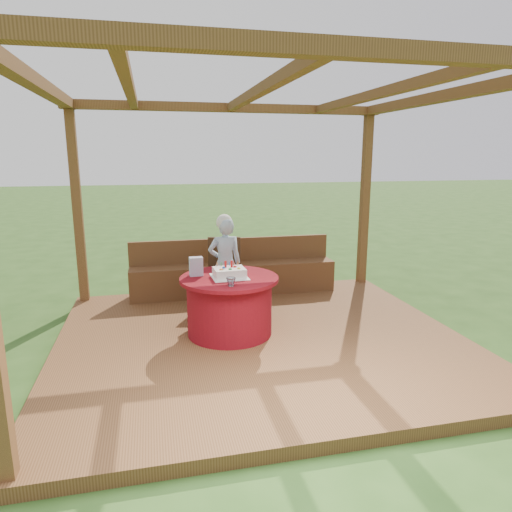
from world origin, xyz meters
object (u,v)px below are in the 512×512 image
Objects in this scene: table at (230,305)px; elderly_woman at (225,261)px; birthday_cake at (229,272)px; gift_bag at (196,266)px; chair at (224,267)px; drinking_glass at (231,282)px; bench at (234,276)px.

elderly_woman reaches higher than table.
birthday_cake is 0.39m from gift_bag.
drinking_glass is (-0.16, -1.50, 0.21)m from chair.
table is 1.16m from chair.
gift_bag is at bearing -115.46° from chair.
gift_bag is (-0.35, 0.14, 0.44)m from table.
chair is at bearing 84.45° from elderly_woman.
table is 5.20× the size of gift_bag.
gift_bag is at bearing -120.71° from elderly_woman.
chair reaches higher than bench.
chair is (-0.21, -0.41, 0.24)m from bench.
bench is 7.35× the size of birthday_cake.
gift_bag is (-0.47, -0.99, 0.27)m from chair.
elderly_woman is at bearing 56.95° from gift_bag.
gift_bag is 0.60m from drinking_glass.
bench is 30.27× the size of drinking_glass.
elderly_woman is at bearing 83.73° from drinking_glass.
drinking_glass is (-0.04, -0.37, 0.38)m from table.
gift_bag is at bearing -115.86° from bench.
elderly_woman is at bearing -95.55° from chair.
chair is 1.17m from birthday_cake.
elderly_woman is 0.92m from birthday_cake.
gift_bag is at bearing 157.91° from table.
drinking_glass is at bearing -96.98° from birthday_cake.
elderly_woman reaches higher than gift_bag.
elderly_woman is at bearing -109.68° from bench.
table is at bearing 83.39° from drinking_glass.
bench is at bearing 63.18° from chair.
birthday_cake is (-0.10, -0.91, 0.09)m from elderly_woman.
elderly_woman reaches higher than drinking_glass.
bench is at bearing 79.03° from drinking_glass.
drinking_glass is at bearing -96.61° from table.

